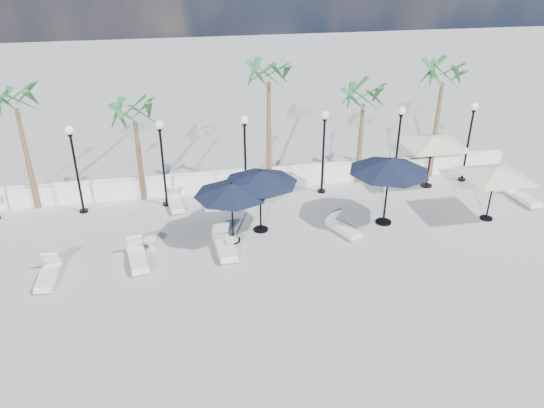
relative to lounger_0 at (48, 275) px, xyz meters
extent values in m
plane|color=#A9A8A3|center=(7.55, -1.46, -0.22)|extent=(100.00, 100.00, 0.00)
cube|color=white|center=(7.55, 6.04, 0.23)|extent=(26.00, 0.30, 0.90)
cube|color=white|center=(7.55, 6.04, 0.75)|extent=(26.00, 0.12, 0.08)
cylinder|color=black|center=(0.55, 5.04, -0.17)|extent=(0.36, 0.36, 0.10)
cylinder|color=black|center=(0.55, 5.04, 1.53)|extent=(0.10, 0.10, 3.50)
cylinder|color=black|center=(0.55, 5.04, 3.23)|extent=(0.18, 0.18, 0.10)
sphere|color=white|center=(0.55, 5.04, 3.44)|extent=(0.36, 0.36, 0.36)
cylinder|color=black|center=(4.05, 5.04, -0.17)|extent=(0.36, 0.36, 0.10)
cylinder|color=black|center=(4.05, 5.04, 1.53)|extent=(0.10, 0.10, 3.50)
cylinder|color=black|center=(4.05, 5.04, 3.23)|extent=(0.18, 0.18, 0.10)
sphere|color=white|center=(4.05, 5.04, 3.44)|extent=(0.36, 0.36, 0.36)
cylinder|color=black|center=(7.55, 5.04, -0.17)|extent=(0.36, 0.36, 0.10)
cylinder|color=black|center=(7.55, 5.04, 1.53)|extent=(0.10, 0.10, 3.50)
cylinder|color=black|center=(7.55, 5.04, 3.23)|extent=(0.18, 0.18, 0.10)
sphere|color=white|center=(7.55, 5.04, 3.44)|extent=(0.36, 0.36, 0.36)
cylinder|color=black|center=(11.05, 5.04, -0.17)|extent=(0.36, 0.36, 0.10)
cylinder|color=black|center=(11.05, 5.04, 1.53)|extent=(0.10, 0.10, 3.50)
cylinder|color=black|center=(11.05, 5.04, 3.23)|extent=(0.18, 0.18, 0.10)
sphere|color=white|center=(11.05, 5.04, 3.44)|extent=(0.36, 0.36, 0.36)
cylinder|color=black|center=(14.55, 5.04, -0.17)|extent=(0.36, 0.36, 0.10)
cylinder|color=black|center=(14.55, 5.04, 1.53)|extent=(0.10, 0.10, 3.50)
cylinder|color=black|center=(14.55, 5.04, 3.23)|extent=(0.18, 0.18, 0.10)
sphere|color=white|center=(14.55, 5.04, 3.44)|extent=(0.36, 0.36, 0.36)
cylinder|color=black|center=(18.05, 5.04, -0.17)|extent=(0.36, 0.36, 0.10)
cylinder|color=black|center=(18.05, 5.04, 1.53)|extent=(0.10, 0.10, 3.50)
cylinder|color=black|center=(18.05, 5.04, 3.23)|extent=(0.18, 0.18, 0.10)
sphere|color=white|center=(18.05, 5.04, 3.44)|extent=(0.36, 0.36, 0.36)
cone|color=brown|center=(-1.45, 5.84, 1.98)|extent=(0.28, 0.28, 4.40)
cone|color=brown|center=(3.05, 5.84, 1.58)|extent=(0.28, 0.28, 3.60)
cone|color=brown|center=(8.75, 5.84, 2.28)|extent=(0.28, 0.28, 5.00)
cone|color=brown|center=(13.05, 5.84, 1.68)|extent=(0.28, 0.28, 3.80)
cone|color=brown|center=(16.75, 5.84, 2.08)|extent=(0.28, 0.28, 4.60)
cube|color=silver|center=(0.00, -0.02, -0.08)|extent=(0.63, 1.76, 0.09)
cube|color=silver|center=(-0.01, -0.25, 0.02)|extent=(0.58, 1.19, 0.09)
cube|color=silver|center=(0.02, 0.69, 0.27)|extent=(0.56, 0.43, 0.54)
cube|color=silver|center=(2.97, 0.51, -0.07)|extent=(0.89, 1.92, 0.10)
cube|color=silver|center=(3.00, 0.27, 0.04)|extent=(0.76, 1.32, 0.10)
cube|color=silver|center=(2.85, 1.25, 0.29)|extent=(0.64, 0.52, 0.58)
cube|color=silver|center=(6.12, 0.72, -0.06)|extent=(0.82, 2.04, 0.11)
cube|color=silver|center=(6.14, 0.46, 0.06)|extent=(0.73, 1.39, 0.11)
cube|color=silver|center=(6.06, 1.53, 0.34)|extent=(0.66, 0.52, 0.62)
cube|color=silver|center=(4.41, 4.74, -0.09)|extent=(0.78, 1.72, 0.09)
cube|color=silver|center=(4.44, 4.52, 0.01)|extent=(0.67, 1.19, 0.09)
cube|color=silver|center=(4.31, 5.41, 0.24)|extent=(0.57, 0.46, 0.52)
cube|color=silver|center=(6.08, 4.74, -0.07)|extent=(0.88, 1.93, 0.10)
cube|color=silver|center=(6.04, 4.49, 0.04)|extent=(0.76, 1.33, 0.10)
cube|color=silver|center=(6.18, 5.49, 0.30)|extent=(0.64, 0.52, 0.58)
cube|color=silver|center=(10.89, 1.24, -0.09)|extent=(1.15, 1.72, 0.09)
cube|color=silver|center=(10.98, 1.04, 0.01)|extent=(0.90, 1.22, 0.09)
cube|color=silver|center=(10.63, 1.85, 0.24)|extent=(0.62, 0.56, 0.51)
cube|color=silver|center=(19.55, 2.42, -0.08)|extent=(0.77, 1.86, 0.10)
cube|color=silver|center=(19.57, 2.17, 0.03)|extent=(0.68, 1.27, 0.10)
cube|color=silver|center=(19.49, 3.15, 0.29)|extent=(0.61, 0.48, 0.57)
cylinder|color=silver|center=(3.40, 1.38, -0.21)|extent=(0.38, 0.38, 0.03)
cylinder|color=silver|center=(3.40, 1.38, 0.00)|extent=(0.06, 0.06, 0.46)
cylinder|color=silver|center=(3.40, 1.38, 0.24)|extent=(0.49, 0.49, 0.03)
cylinder|color=silver|center=(6.40, 0.76, -0.21)|extent=(0.38, 0.38, 0.03)
cylinder|color=silver|center=(6.40, 0.76, 0.00)|extent=(0.06, 0.06, 0.45)
cylinder|color=silver|center=(6.40, 0.76, 0.24)|extent=(0.49, 0.49, 0.03)
cylinder|color=silver|center=(14.05, 4.74, -0.21)|extent=(0.40, 0.40, 0.03)
cylinder|color=silver|center=(14.05, 4.74, 0.02)|extent=(0.06, 0.06, 0.48)
cylinder|color=silver|center=(14.05, 4.74, 0.26)|extent=(0.52, 0.52, 0.03)
cylinder|color=black|center=(6.53, 1.43, -0.19)|extent=(0.55, 0.55, 0.06)
cylinder|color=black|center=(6.53, 1.43, 0.97)|extent=(0.07, 0.07, 2.38)
cone|color=black|center=(6.53, 1.43, 1.99)|extent=(2.82, 2.82, 0.44)
sphere|color=black|center=(6.53, 1.43, 2.23)|extent=(0.08, 0.08, 0.08)
cylinder|color=black|center=(7.71, 2.06, -0.19)|extent=(0.59, 0.59, 0.06)
cylinder|color=black|center=(7.71, 2.06, 1.03)|extent=(0.07, 0.07, 2.51)
cone|color=black|center=(7.71, 2.06, 2.10)|extent=(2.93, 2.93, 0.47)
sphere|color=black|center=(7.71, 2.06, 2.36)|extent=(0.08, 0.08, 0.08)
cylinder|color=black|center=(12.76, 1.72, -0.19)|extent=(0.64, 0.64, 0.07)
cylinder|color=black|center=(12.76, 1.72, 1.16)|extent=(0.08, 0.08, 2.76)
cone|color=black|center=(12.76, 1.72, 2.33)|extent=(3.22, 3.22, 0.52)
sphere|color=black|center=(12.76, 1.72, 2.62)|extent=(0.09, 0.09, 0.09)
cylinder|color=black|center=(16.08, 4.74, -0.19)|extent=(0.55, 0.55, 0.06)
cylinder|color=black|center=(16.08, 4.74, 0.99)|extent=(0.07, 0.07, 2.42)
pyramid|color=beige|center=(16.08, 4.74, 2.22)|extent=(5.36, 5.36, 0.37)
cylinder|color=black|center=(17.09, 1.24, -0.19)|extent=(0.52, 0.52, 0.06)
cylinder|color=black|center=(17.09, 1.24, 0.90)|extent=(0.07, 0.07, 2.24)
pyramid|color=beige|center=(17.09, 1.24, 2.05)|extent=(4.88, 4.88, 0.35)
camera|label=1|loc=(4.69, -16.15, 10.27)|focal=35.00mm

